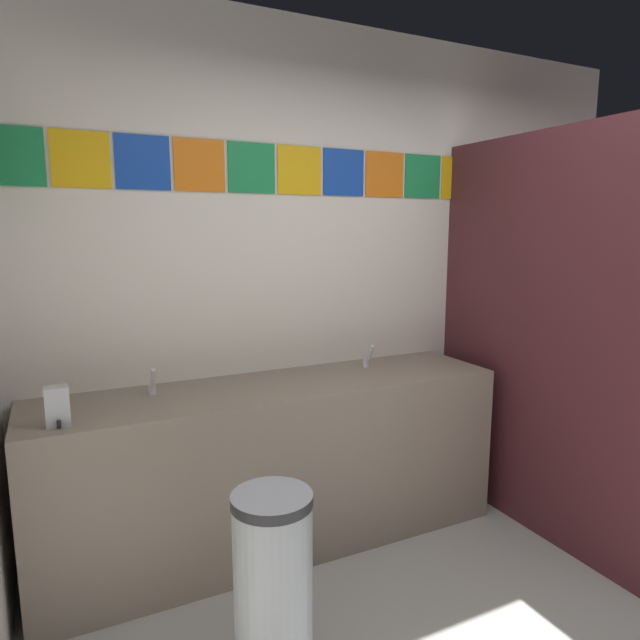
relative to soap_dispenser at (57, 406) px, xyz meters
name	(u,v)px	position (x,y,z in m)	size (l,w,h in m)	color
wall_back	(359,274)	(1.65, 0.48, 0.43)	(3.77, 0.09, 2.72)	silver
vanity_counter	(277,463)	(0.99, 0.16, -0.50)	(2.35, 0.56, 0.86)	gray
faucet_left	(153,384)	(0.41, 0.25, -0.03)	(0.04, 0.10, 0.14)	silver
faucet_right	(368,359)	(1.58, 0.25, -0.03)	(0.04, 0.10, 0.14)	silver
soap_dispenser	(57,406)	(0.00, 0.00, 0.00)	(0.09, 0.09, 0.16)	#B7BABF
stall_divider	(603,345)	(2.45, -0.56, 0.12)	(0.92, 1.48, 2.12)	#471E23
toilet	(551,438)	(2.82, 0.02, -0.63)	(0.39, 0.49, 0.74)	white
trash_bin	(273,585)	(0.66, -0.64, -0.58)	(0.29, 0.29, 0.71)	#999EA3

